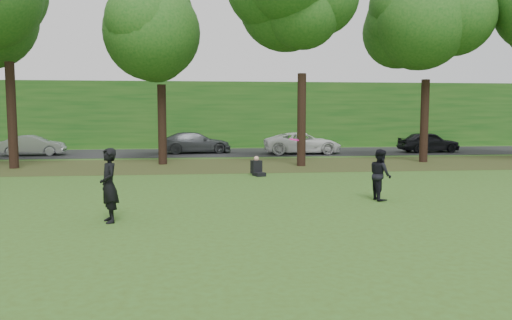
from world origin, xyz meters
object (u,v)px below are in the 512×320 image
at_px(frisbee, 294,140).
at_px(seated_person, 257,168).
at_px(player_left, 109,185).
at_px(player_right, 380,175).

xyz_separation_m(frisbee, seated_person, (-0.13, 7.65, -1.65)).
distance_m(player_left, frisbee, 5.00).
bearing_deg(frisbee, player_right, 23.81).
bearing_deg(frisbee, seated_person, 90.98).
bearing_deg(player_right, seated_person, 23.85).
bearing_deg(seated_person, frisbee, -107.57).
distance_m(player_right, seated_person, 7.07).
bearing_deg(player_left, seated_person, 129.03).
relative_size(player_left, frisbee, 4.82).
distance_m(player_right, frisbee, 3.45).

